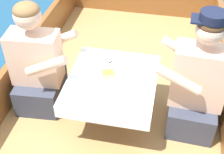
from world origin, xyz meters
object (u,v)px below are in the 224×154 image
person_starboard (197,86)px  tin_can (101,57)px  coffee_cup_port (118,55)px  coffee_cup_center (82,75)px  person_port (38,67)px  coffee_cup_starboard (140,83)px  sandwich (108,74)px

person_starboard → tin_can: size_ratio=15.39×
coffee_cup_port → coffee_cup_center: coffee_cup_center is taller
person_port → coffee_cup_center: person_port is taller
person_starboard → coffee_cup_center: bearing=9.3°
person_starboard → coffee_cup_starboard: person_starboard is taller
coffee_cup_center → sandwich: bearing=15.8°
coffee_cup_center → coffee_cup_starboard: bearing=-0.3°
tin_can → sandwich: bearing=-64.3°
coffee_cup_port → coffee_cup_center: bearing=-125.0°
person_port → coffee_cup_port: person_port is taller
coffee_cup_port → coffee_cup_center: (-0.22, -0.31, 0.01)m
coffee_cup_port → sandwich: bearing=-96.3°
person_port → person_starboard: person_starboard is taller
person_starboard → coffee_cup_center: size_ratio=11.01×
sandwich → coffee_cup_center: (-0.19, -0.05, -0.00)m
tin_can → person_port: bearing=-162.2°
coffee_cup_starboard → tin_can: bearing=142.9°
person_port → person_starboard: (1.28, -0.01, 0.02)m
sandwich → coffee_cup_starboard: bearing=-12.5°
person_starboard → sandwich: person_starboard is taller
person_starboard → sandwich: (-0.67, -0.05, 0.05)m
person_port → tin_can: size_ratio=14.39×
person_starboard → coffee_cup_port: size_ratio=10.97×
person_port → sandwich: bearing=-9.3°
person_port → coffee_cup_starboard: size_ratio=9.03×
person_starboard → sandwich: size_ratio=8.47×
coffee_cup_center → coffee_cup_port: bearing=55.0°
coffee_cup_starboard → sandwich: bearing=167.5°
coffee_cup_starboard → person_port: bearing=172.9°
coffee_cup_center → person_starboard: bearing=6.6°
person_port → coffee_cup_port: (0.63, 0.21, 0.06)m
person_starboard → coffee_cup_port: bearing=-15.7°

